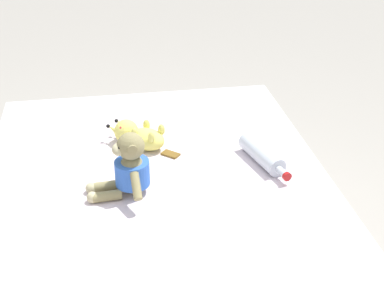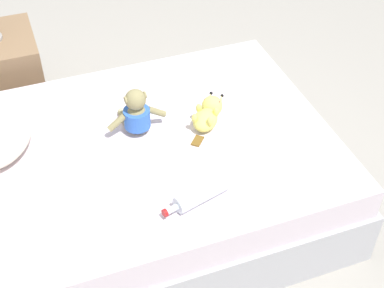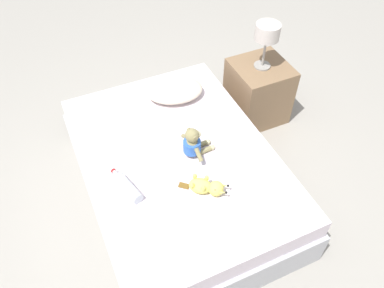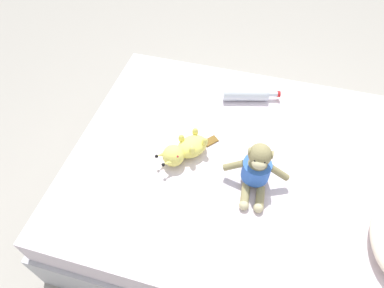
{
  "view_description": "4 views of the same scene",
  "coord_description": "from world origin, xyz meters",
  "px_view_note": "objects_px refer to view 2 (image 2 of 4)",
  "views": [
    {
      "loc": [
        0.15,
        1.61,
        1.56
      ],
      "look_at": [
        -0.14,
        -0.18,
        0.55
      ],
      "focal_mm": 51.85,
      "sensor_mm": 36.0,
      "label": 1
    },
    {
      "loc": [
        -1.84,
        0.4,
        2.15
      ],
      "look_at": [
        -0.14,
        -0.22,
        0.51
      ],
      "focal_mm": 52.11,
      "sensor_mm": 36.0,
      "label": 2
    },
    {
      "loc": [
        -0.65,
        -1.67,
        2.5
      ],
      "look_at": [
        0.09,
        -0.04,
        0.55
      ],
      "focal_mm": 36.24,
      "sensor_mm": 36.0,
      "label": 3
    },
    {
      "loc": [
        0.93,
        -0.09,
        1.7
      ],
      "look_at": [
        0.01,
        -0.34,
        0.51
      ],
      "focal_mm": 30.91,
      "sensor_mm": 36.0,
      "label": 4
    }
  ],
  "objects_px": {
    "plush_monkey": "(136,114)",
    "plush_yellow_creature": "(208,114)",
    "nightstand": "(1,81)",
    "glass_bottle": "(200,194)",
    "bed": "(139,181)"
  },
  "relations": [
    {
      "from": "glass_bottle",
      "to": "nightstand",
      "type": "xyz_separation_m",
      "value": [
        1.41,
        0.69,
        -0.21
      ]
    },
    {
      "from": "bed",
      "to": "glass_bottle",
      "type": "distance_m",
      "value": 0.52
    },
    {
      "from": "plush_monkey",
      "to": "glass_bottle",
      "type": "relative_size",
      "value": 0.94
    },
    {
      "from": "bed",
      "to": "plush_monkey",
      "type": "xyz_separation_m",
      "value": [
        0.1,
        -0.04,
        0.33
      ]
    },
    {
      "from": "glass_bottle",
      "to": "plush_monkey",
      "type": "bearing_deg",
      "value": 13.03
    },
    {
      "from": "plush_yellow_creature",
      "to": "nightstand",
      "type": "xyz_separation_m",
      "value": [
        0.95,
        0.9,
        -0.23
      ]
    },
    {
      "from": "plush_monkey",
      "to": "bed",
      "type": "bearing_deg",
      "value": 159.42
    },
    {
      "from": "bed",
      "to": "plush_yellow_creature",
      "type": "relative_size",
      "value": 6.44
    },
    {
      "from": "plush_yellow_creature",
      "to": "glass_bottle",
      "type": "relative_size",
      "value": 0.93
    },
    {
      "from": "plush_yellow_creature",
      "to": "glass_bottle",
      "type": "distance_m",
      "value": 0.51
    },
    {
      "from": "bed",
      "to": "plush_yellow_creature",
      "type": "xyz_separation_m",
      "value": [
        0.05,
        -0.37,
        0.28
      ]
    },
    {
      "from": "nightstand",
      "to": "plush_yellow_creature",
      "type": "bearing_deg",
      "value": -136.48
    },
    {
      "from": "glass_bottle",
      "to": "nightstand",
      "type": "height_order",
      "value": "nightstand"
    },
    {
      "from": "plush_monkey",
      "to": "plush_yellow_creature",
      "type": "xyz_separation_m",
      "value": [
        -0.06,
        -0.33,
        -0.05
      ]
    },
    {
      "from": "plush_monkey",
      "to": "nightstand",
      "type": "bearing_deg",
      "value": 32.5
    }
  ]
}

